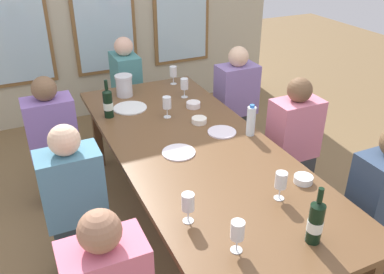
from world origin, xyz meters
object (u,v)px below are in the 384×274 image
(tasting_bowl_0, at_px, (199,120))
(seated_person_1, at_px, (378,210))
(seated_person_4, at_px, (54,145))
(wine_bottle_1, at_px, (316,222))
(dining_table, at_px, (196,154))
(white_plate_0, at_px, (222,132))
(wine_glass_0, at_px, (167,104))
(wine_bottle_0, at_px, (108,103))
(metal_pitcher, at_px, (124,86))
(wine_glass_2, at_px, (173,72))
(seated_person_2, at_px, (75,207))
(wine_glass_1, at_px, (238,231))
(water_bottle, at_px, (251,121))
(white_plate_1, at_px, (130,108))
(seated_person_5, at_px, (236,105))
(wine_glass_5, at_px, (281,181))
(seated_person_6, at_px, (127,92))
(white_plate_2, at_px, (179,152))
(wine_glass_3, at_px, (184,85))
(tasting_bowl_1, at_px, (303,179))
(seated_person_3, at_px, (292,147))
(wine_glass_4, at_px, (188,203))
(tasting_bowl_2, at_px, (193,105))

(tasting_bowl_0, bearing_deg, seated_person_1, -60.60)
(seated_person_4, bearing_deg, wine_bottle_1, -62.82)
(dining_table, bearing_deg, white_plate_0, 23.10)
(tasting_bowl_0, bearing_deg, wine_glass_0, 133.51)
(wine_bottle_0, relative_size, tasting_bowl_0, 2.63)
(metal_pitcher, xyz_separation_m, wine_glass_2, (0.51, 0.08, 0.03))
(dining_table, bearing_deg, seated_person_2, -177.34)
(dining_table, xyz_separation_m, metal_pitcher, (-0.18, 1.11, 0.16))
(metal_pitcher, xyz_separation_m, wine_glass_1, (-0.07, -2.10, 0.03))
(wine_glass_2, bearing_deg, seated_person_2, -134.12)
(water_bottle, bearing_deg, metal_pitcher, 119.49)
(wine_glass_2, height_order, seated_person_4, seated_person_4)
(dining_table, height_order, white_plate_1, white_plate_1)
(wine_glass_1, bearing_deg, dining_table, 75.87)
(seated_person_2, height_order, seated_person_5, same)
(water_bottle, relative_size, wine_glass_5, 1.38)
(seated_person_1, xyz_separation_m, seated_person_6, (-0.87, 2.56, 0.00))
(dining_table, distance_m, tasting_bowl_0, 0.39)
(white_plate_2, xyz_separation_m, wine_glass_3, (0.43, 0.87, 0.11))
(wine_glass_1, xyz_separation_m, seated_person_2, (-0.62, 0.95, -0.34))
(metal_pitcher, xyz_separation_m, tasting_bowl_0, (0.37, -0.77, -0.08))
(wine_glass_1, bearing_deg, tasting_bowl_1, 26.69)
(tasting_bowl_0, height_order, tasting_bowl_1, same)
(wine_bottle_1, distance_m, tasting_bowl_0, 1.43)
(wine_bottle_1, relative_size, seated_person_6, 0.29)
(wine_glass_3, height_order, seated_person_3, seated_person_3)
(wine_glass_1, xyz_separation_m, wine_glass_3, (0.54, 1.84, -0.00))
(tasting_bowl_0, xyz_separation_m, seated_person_4, (-1.05, 0.51, -0.23))
(wine_glass_3, relative_size, seated_person_6, 0.16)
(white_plate_2, distance_m, seated_person_5, 1.40)
(white_plate_1, xyz_separation_m, wine_bottle_1, (0.35, -1.91, 0.12))
(wine_glass_1, bearing_deg, wine_glass_5, 30.90)
(dining_table, relative_size, water_bottle, 11.13)
(seated_person_1, xyz_separation_m, seated_person_5, (0.00, 1.79, 0.00))
(tasting_bowl_0, distance_m, wine_glass_4, 1.18)
(dining_table, height_order, wine_bottle_0, wine_bottle_0)
(white_plate_2, height_order, wine_glass_3, wine_glass_3)
(wine_glass_4, relative_size, seated_person_2, 0.16)
(tasting_bowl_0, height_order, wine_glass_1, wine_glass_1)
(white_plate_1, xyz_separation_m, wine_glass_2, (0.55, 0.37, 0.12))
(wine_glass_0, relative_size, wine_glass_3, 1.00)
(tasting_bowl_0, bearing_deg, seated_person_4, 154.11)
(wine_bottle_0, bearing_deg, wine_glass_2, 31.39)
(tasting_bowl_2, distance_m, wine_glass_4, 1.47)
(seated_person_6, bearing_deg, tasting_bowl_0, -82.14)
(tasting_bowl_0, xyz_separation_m, wine_glass_3, (0.10, 0.52, 0.10))
(wine_glass_2, relative_size, seated_person_5, 0.16)
(dining_table, distance_m, seated_person_6, 1.69)
(seated_person_2, bearing_deg, metal_pitcher, 59.09)
(wine_bottle_0, xyz_separation_m, seated_person_4, (-0.45, 0.11, -0.33))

